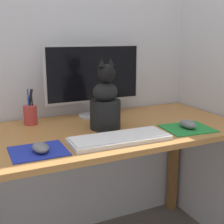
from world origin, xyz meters
TOP-DOWN VIEW (x-y plane):
  - wall_back at (0.00, 0.36)m, footprint 7.00×0.04m
  - desk at (0.00, 0.00)m, footprint 1.29×0.66m
  - monitor at (0.01, 0.23)m, footprint 0.53×0.17m
  - keyboard at (-0.05, -0.20)m, footprint 0.43×0.17m
  - mousepad_left at (-0.38, -0.17)m, footprint 0.21×0.19m
  - mousepad_right at (0.33, -0.18)m, footprint 0.24×0.22m
  - computer_mouse_left at (-0.37, -0.19)m, footprint 0.06×0.10m
  - computer_mouse_right at (0.32, -0.18)m, footprint 0.06×0.10m
  - cat at (-0.02, -0.00)m, footprint 0.19×0.22m
  - pen_cup at (-0.33, 0.22)m, footprint 0.07×0.07m

SIDE VIEW (x-z plane):
  - desk at x=0.00m, z-range 0.26..1.00m
  - mousepad_left at x=-0.38m, z-range 0.74..0.74m
  - mousepad_right at x=0.33m, z-range 0.74..0.74m
  - keyboard at x=-0.05m, z-range 0.74..0.76m
  - computer_mouse_left at x=-0.37m, z-range 0.74..0.77m
  - computer_mouse_right at x=0.32m, z-range 0.74..0.78m
  - pen_cup at x=-0.33m, z-range 0.70..0.88m
  - cat at x=-0.02m, z-range 0.69..1.02m
  - monitor at x=0.01m, z-range 0.76..1.14m
  - wall_back at x=0.00m, z-range 0.00..2.50m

